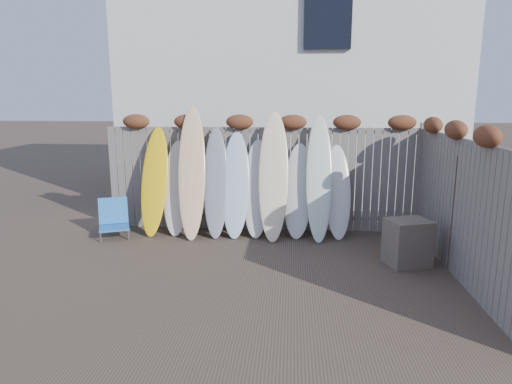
# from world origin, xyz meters

# --- Properties ---
(ground) EXTENTS (80.00, 80.00, 0.00)m
(ground) POSITION_xyz_m (0.00, 0.00, 0.00)
(ground) COLOR #493A2D
(back_fence) EXTENTS (6.05, 0.28, 2.24)m
(back_fence) POSITION_xyz_m (0.06, 2.39, 1.18)
(back_fence) COLOR slate
(back_fence) RESTS_ON ground
(right_fence) EXTENTS (0.28, 4.40, 2.24)m
(right_fence) POSITION_xyz_m (2.99, 0.25, 1.14)
(right_fence) COLOR slate
(right_fence) RESTS_ON ground
(house) EXTENTS (8.50, 5.50, 6.33)m
(house) POSITION_xyz_m (0.50, 6.50, 3.20)
(house) COLOR silver
(house) RESTS_ON ground
(beach_chair) EXTENTS (0.70, 0.72, 0.71)m
(beach_chair) POSITION_xyz_m (-2.71, 1.72, 0.33)
(beach_chair) COLOR blue
(beach_chair) RESTS_ON ground
(wooden_crate) EXTENTS (0.74, 0.68, 0.72)m
(wooden_crate) POSITION_xyz_m (2.40, 0.64, 0.36)
(wooden_crate) COLOR #52443D
(wooden_crate) RESTS_ON ground
(lattice_panel) EXTENTS (0.27, 1.14, 1.73)m
(lattice_panel) POSITION_xyz_m (3.11, 1.04, 0.87)
(lattice_panel) COLOR #3A2F23
(lattice_panel) RESTS_ON ground
(surfboard_0) EXTENTS (0.57, 0.76, 2.01)m
(surfboard_0) POSITION_xyz_m (-1.98, 1.99, 1.01)
(surfboard_0) COLOR yellow
(surfboard_0) RESTS_ON ground
(surfboard_1) EXTENTS (0.52, 0.64, 1.75)m
(surfboard_1) POSITION_xyz_m (-1.57, 2.03, 0.88)
(surfboard_1) COLOR beige
(surfboard_1) RESTS_ON ground
(surfboard_2) EXTENTS (0.57, 0.88, 2.41)m
(surfboard_2) POSITION_xyz_m (-1.24, 1.90, 1.21)
(surfboard_2) COLOR #E3AB66
(surfboard_2) RESTS_ON ground
(surfboard_3) EXTENTS (0.52, 0.75, 2.01)m
(surfboard_3) POSITION_xyz_m (-0.81, 1.97, 1.00)
(surfboard_3) COLOR slate
(surfboard_3) RESTS_ON ground
(surfboard_4) EXTENTS (0.52, 0.69, 1.93)m
(surfboard_4) POSITION_xyz_m (-0.44, 1.98, 0.97)
(surfboard_4) COLOR #A7C6DB
(surfboard_4) RESTS_ON ground
(surfboard_5) EXTENTS (0.52, 0.65, 1.79)m
(surfboard_5) POSITION_xyz_m (-0.05, 2.01, 0.89)
(surfboard_5) COLOR silver
(surfboard_5) RESTS_ON ground
(surfboard_6) EXTENTS (0.55, 0.81, 2.31)m
(surfboard_6) POSITION_xyz_m (0.26, 1.90, 1.16)
(surfboard_6) COLOR beige
(surfboard_6) RESTS_ON ground
(surfboard_7) EXTENTS (0.60, 0.67, 1.72)m
(surfboard_7) POSITION_xyz_m (0.72, 2.03, 0.86)
(surfboard_7) COLOR silver
(surfboard_7) RESTS_ON ground
(surfboard_8) EXTENTS (0.48, 0.79, 2.25)m
(surfboard_8) POSITION_xyz_m (1.09, 1.92, 1.12)
(surfboard_8) COLOR silver
(surfboard_8) RESTS_ON ground
(surfboard_9) EXTENTS (0.53, 0.65, 1.70)m
(surfboard_9) POSITION_xyz_m (1.45, 2.03, 0.85)
(surfboard_9) COLOR silver
(surfboard_9) RESTS_ON ground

